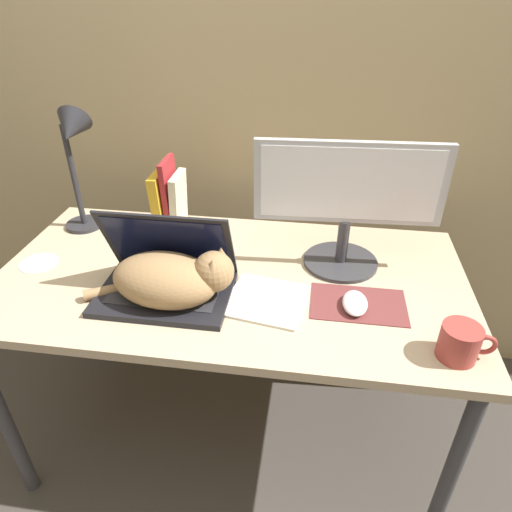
{
  "coord_description": "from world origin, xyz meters",
  "views": [
    {
      "loc": [
        0.25,
        -0.76,
        1.55
      ],
      "look_at": [
        0.09,
        0.33,
        0.85
      ],
      "focal_mm": 32.0,
      "sensor_mm": 36.0,
      "label": 1
    }
  ],
  "objects_px": {
    "mug": "(460,342)",
    "cd_disc": "(39,263)",
    "laptop": "(166,278)",
    "external_monitor": "(348,200)",
    "cat": "(172,279)",
    "book_row": "(169,199)",
    "notepad": "(266,300)",
    "computer_mouse": "(355,303)",
    "desk_lamp": "(73,151)"
  },
  "relations": [
    {
      "from": "mug",
      "to": "cd_disc",
      "type": "distance_m",
      "value": 1.25
    },
    {
      "from": "laptop",
      "to": "external_monitor",
      "type": "bearing_deg",
      "value": 24.3
    },
    {
      "from": "laptop",
      "to": "mug",
      "type": "xyz_separation_m",
      "value": [
        0.77,
        -0.15,
        -0.0
      ]
    },
    {
      "from": "cat",
      "to": "book_row",
      "type": "relative_size",
      "value": 1.7
    },
    {
      "from": "mug",
      "to": "cd_disc",
      "type": "height_order",
      "value": "mug"
    },
    {
      "from": "laptop",
      "to": "cat",
      "type": "relative_size",
      "value": 0.87
    },
    {
      "from": "book_row",
      "to": "notepad",
      "type": "bearing_deg",
      "value": -44.88
    },
    {
      "from": "book_row",
      "to": "mug",
      "type": "distance_m",
      "value": 1.04
    },
    {
      "from": "computer_mouse",
      "to": "cd_disc",
      "type": "bearing_deg",
      "value": 175.09
    },
    {
      "from": "book_row",
      "to": "desk_lamp",
      "type": "distance_m",
      "value": 0.34
    },
    {
      "from": "laptop",
      "to": "cd_disc",
      "type": "relative_size",
      "value": 3.13
    },
    {
      "from": "desk_lamp",
      "to": "mug",
      "type": "bearing_deg",
      "value": -21.93
    },
    {
      "from": "cat",
      "to": "cd_disc",
      "type": "height_order",
      "value": "cat"
    },
    {
      "from": "notepad",
      "to": "cd_disc",
      "type": "relative_size",
      "value": 2.06
    },
    {
      "from": "book_row",
      "to": "mug",
      "type": "xyz_separation_m",
      "value": [
        0.88,
        -0.54,
        -0.06
      ]
    },
    {
      "from": "cat",
      "to": "cd_disc",
      "type": "bearing_deg",
      "value": 165.62
    },
    {
      "from": "cat",
      "to": "external_monitor",
      "type": "xyz_separation_m",
      "value": [
        0.47,
        0.26,
        0.15
      ]
    },
    {
      "from": "cat",
      "to": "desk_lamp",
      "type": "relative_size",
      "value": 0.98
    },
    {
      "from": "laptop",
      "to": "cd_disc",
      "type": "bearing_deg",
      "value": 169.19
    },
    {
      "from": "book_row",
      "to": "desk_lamp",
      "type": "height_order",
      "value": "desk_lamp"
    },
    {
      "from": "mug",
      "to": "book_row",
      "type": "bearing_deg",
      "value": 148.3
    },
    {
      "from": "notepad",
      "to": "cd_disc",
      "type": "xyz_separation_m",
      "value": [
        -0.74,
        0.09,
        -0.0
      ]
    },
    {
      "from": "cat",
      "to": "book_row",
      "type": "bearing_deg",
      "value": 108.0
    },
    {
      "from": "desk_lamp",
      "to": "cat",
      "type": "bearing_deg",
      "value": -40.2
    },
    {
      "from": "external_monitor",
      "to": "mug",
      "type": "height_order",
      "value": "external_monitor"
    },
    {
      "from": "laptop",
      "to": "cd_disc",
      "type": "xyz_separation_m",
      "value": [
        -0.45,
        0.09,
        -0.05
      ]
    },
    {
      "from": "external_monitor",
      "to": "book_row",
      "type": "relative_size",
      "value": 2.18
    },
    {
      "from": "book_row",
      "to": "notepad",
      "type": "height_order",
      "value": "book_row"
    },
    {
      "from": "laptop",
      "to": "book_row",
      "type": "height_order",
      "value": "book_row"
    },
    {
      "from": "computer_mouse",
      "to": "desk_lamp",
      "type": "height_order",
      "value": "desk_lamp"
    },
    {
      "from": "desk_lamp",
      "to": "notepad",
      "type": "relative_size",
      "value": 1.79
    },
    {
      "from": "cat",
      "to": "desk_lamp",
      "type": "xyz_separation_m",
      "value": [
        -0.42,
        0.35,
        0.22
      ]
    },
    {
      "from": "book_row",
      "to": "cat",
      "type": "bearing_deg",
      "value": -72.0
    },
    {
      "from": "desk_lamp",
      "to": "cd_disc",
      "type": "relative_size",
      "value": 3.68
    },
    {
      "from": "computer_mouse",
      "to": "desk_lamp",
      "type": "bearing_deg",
      "value": 161.25
    },
    {
      "from": "book_row",
      "to": "cd_disc",
      "type": "distance_m",
      "value": 0.47
    },
    {
      "from": "cat",
      "to": "mug",
      "type": "height_order",
      "value": "cat"
    },
    {
      "from": "external_monitor",
      "to": "notepad",
      "type": "height_order",
      "value": "external_monitor"
    },
    {
      "from": "book_row",
      "to": "cd_disc",
      "type": "height_order",
      "value": "book_row"
    },
    {
      "from": "laptop",
      "to": "cat",
      "type": "distance_m",
      "value": 0.06
    },
    {
      "from": "external_monitor",
      "to": "laptop",
      "type": "bearing_deg",
      "value": -155.7
    },
    {
      "from": "cd_disc",
      "to": "cat",
      "type": "bearing_deg",
      "value": -14.38
    },
    {
      "from": "cat",
      "to": "desk_lamp",
      "type": "bearing_deg",
      "value": 139.8
    },
    {
      "from": "laptop",
      "to": "computer_mouse",
      "type": "xyz_separation_m",
      "value": [
        0.54,
        0.0,
        -0.03
      ]
    },
    {
      "from": "external_monitor",
      "to": "cd_disc",
      "type": "distance_m",
      "value": 0.99
    },
    {
      "from": "cd_disc",
      "to": "computer_mouse",
      "type": "bearing_deg",
      "value": -4.91
    },
    {
      "from": "external_monitor",
      "to": "computer_mouse",
      "type": "xyz_separation_m",
      "value": [
        0.04,
        -0.22,
        -0.21
      ]
    },
    {
      "from": "external_monitor",
      "to": "cd_disc",
      "type": "height_order",
      "value": "external_monitor"
    },
    {
      "from": "computer_mouse",
      "to": "notepad",
      "type": "relative_size",
      "value": 0.46
    },
    {
      "from": "computer_mouse",
      "to": "book_row",
      "type": "xyz_separation_m",
      "value": [
        -0.64,
        0.39,
        0.09
      ]
    }
  ]
}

